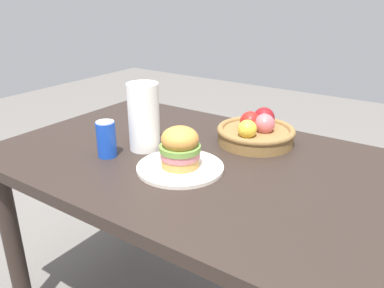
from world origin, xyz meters
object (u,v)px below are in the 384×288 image
(soda_can, at_px, (106,139))
(paper_towel_roll, at_px, (144,117))
(sandwich, at_px, (180,147))
(plate, at_px, (180,167))
(fruit_basket, at_px, (256,132))

(soda_can, bearing_deg, paper_towel_roll, 62.97)
(sandwich, height_order, soda_can, sandwich)
(plate, xyz_separation_m, sandwich, (-0.00, 0.00, 0.07))
(plate, distance_m, fruit_basket, 0.36)
(soda_can, distance_m, paper_towel_roll, 0.15)
(sandwich, relative_size, paper_towel_roll, 0.55)
(sandwich, height_order, paper_towel_roll, paper_towel_roll)
(sandwich, xyz_separation_m, paper_towel_roll, (-0.21, 0.07, 0.04))
(sandwich, distance_m, paper_towel_roll, 0.22)
(soda_can, bearing_deg, plate, 11.83)
(plate, relative_size, paper_towel_roll, 1.17)
(fruit_basket, distance_m, paper_towel_roll, 0.42)
(soda_can, xyz_separation_m, paper_towel_roll, (0.06, 0.12, 0.06))
(fruit_basket, bearing_deg, paper_towel_roll, -137.52)
(plate, relative_size, soda_can, 2.22)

